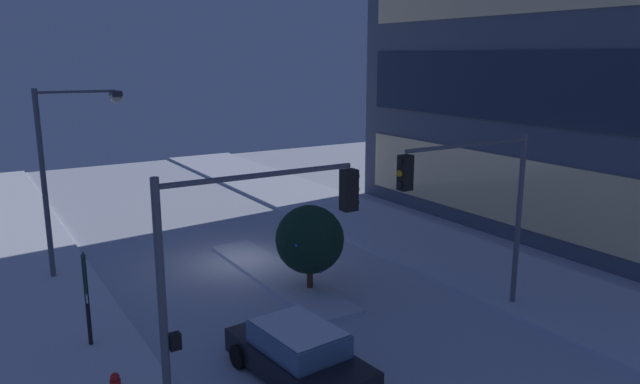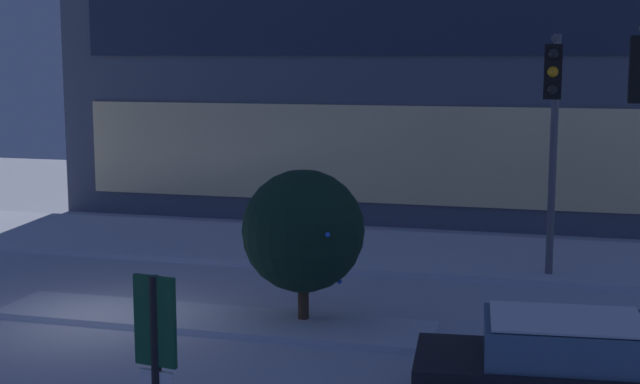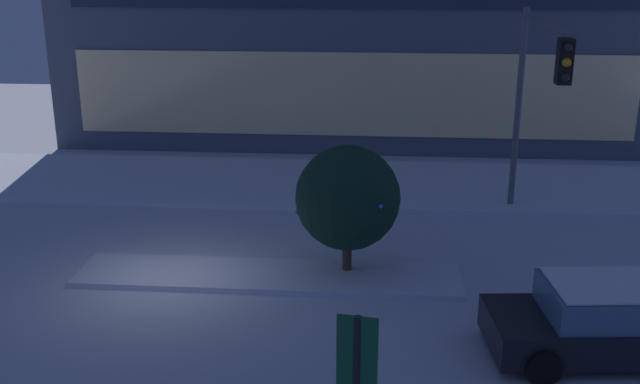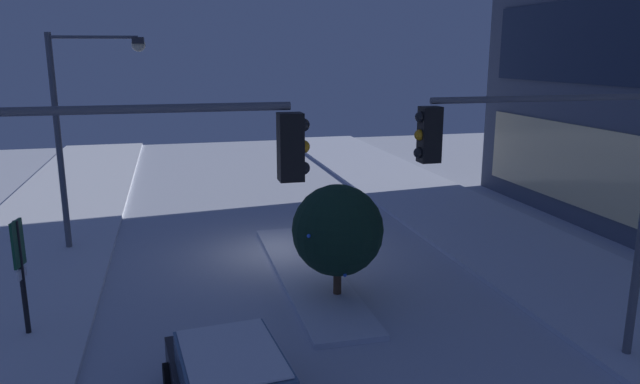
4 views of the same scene
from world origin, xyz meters
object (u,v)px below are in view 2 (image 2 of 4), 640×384
object	(u,v)px
traffic_light_corner_far_right	(554,113)
decorated_tree_median	(303,231)
parking_info_sign	(156,362)
car_near	(565,368)

from	to	relation	value
traffic_light_corner_far_right	decorated_tree_median	world-z (taller)	traffic_light_corner_far_right
traffic_light_corner_far_right	parking_info_sign	distance (m)	11.74
car_near	parking_info_sign	bearing A→B (deg)	-142.70
car_near	traffic_light_corner_far_right	bearing A→B (deg)	87.89
traffic_light_corner_far_right	parking_info_sign	bearing A→B (deg)	-21.50
traffic_light_corner_far_right	decorated_tree_median	size ratio (longest dim) A/B	1.86
car_near	decorated_tree_median	xyz separation A→B (m)	(-5.06, 3.34, 1.21)
car_near	parking_info_sign	distance (m)	6.39
car_near	traffic_light_corner_far_right	distance (m)	7.30
decorated_tree_median	car_near	bearing A→B (deg)	-33.40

